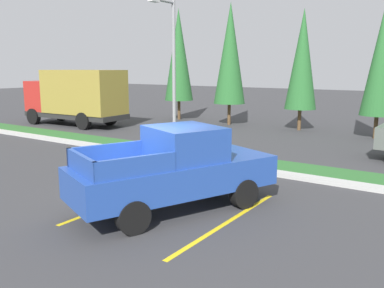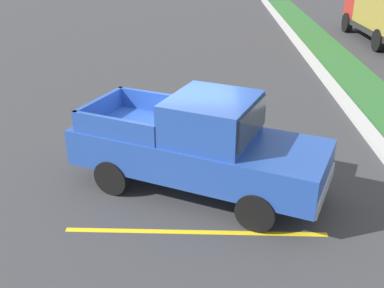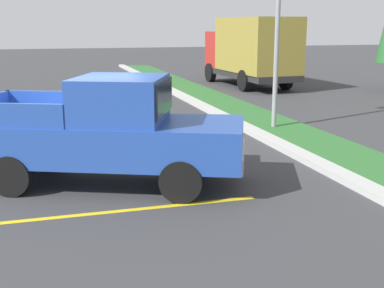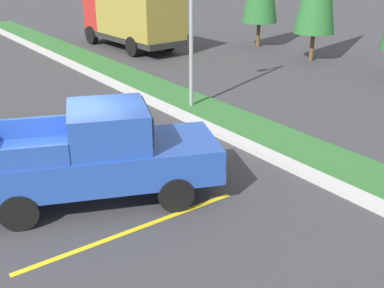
{
  "view_description": "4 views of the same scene",
  "coord_description": "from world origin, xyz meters",
  "views": [
    {
      "loc": [
        6.69,
        -7.55,
        3.55
      ],
      "look_at": [
        0.17,
        2.01,
        1.39
      ],
      "focal_mm": 38.41,
      "sensor_mm": 36.0,
      "label": 1
    },
    {
      "loc": [
        9.15,
        0.58,
        5.02
      ],
      "look_at": [
        0.2,
        0.29,
        0.82
      ],
      "focal_mm": 42.72,
      "sensor_mm": 36.0,
      "label": 2
    },
    {
      "loc": [
        10.22,
        -0.65,
        3.03
      ],
      "look_at": [
        0.87,
        2.09,
        0.73
      ],
      "focal_mm": 47.06,
      "sensor_mm": 36.0,
      "label": 3
    },
    {
      "loc": [
        9.34,
        -3.32,
        5.11
      ],
      "look_at": [
        1.38,
        2.48,
        1.02
      ],
      "focal_mm": 44.3,
      "sensor_mm": 36.0,
      "label": 4
    }
  ],
  "objects": [
    {
      "name": "parking_line_far",
      "position": [
        2.27,
        0.43,
        0.0
      ],
      "size": [
        0.12,
        4.8,
        0.01
      ],
      "primitive_type": "cube",
      "color": "yellow",
      "rests_on": "ground"
    },
    {
      "name": "cargo_truck_distant",
      "position": [
        -13.47,
        9.37,
        1.85
      ],
      "size": [
        6.9,
        2.75,
        3.4
      ],
      "color": "black",
      "rests_on": "ground"
    },
    {
      "name": "street_light",
      "position": [
        -3.37,
        5.73,
        3.6
      ],
      "size": [
        0.24,
        1.49,
        6.13
      ],
      "color": "gray",
      "rests_on": "ground"
    },
    {
      "name": "pickup_truck_main",
      "position": [
        0.74,
        0.47,
        1.04
      ],
      "size": [
        3.76,
        5.54,
        2.1
      ],
      "color": "black",
      "rests_on": "ground"
    },
    {
      "name": "grass_median",
      "position": [
        0.0,
        6.1,
        0.03
      ],
      "size": [
        56.0,
        1.8,
        0.06
      ],
      "primitive_type": "cube",
      "color": "#2D662D",
      "rests_on": "ground"
    },
    {
      "name": "parking_line_near",
      "position": [
        -0.83,
        0.43,
        0.0
      ],
      "size": [
        0.12,
        4.8,
        0.01
      ],
      "primitive_type": "cube",
      "color": "yellow",
      "rests_on": "ground"
    },
    {
      "name": "traffic_cone",
      "position": [
        -2.34,
        0.51,
        0.29
      ],
      "size": [
        0.36,
        0.36,
        0.6
      ],
      "color": "orange",
      "rests_on": "ground"
    },
    {
      "name": "curb_strip",
      "position": [
        0.0,
        5.0,
        0.07
      ],
      "size": [
        56.0,
        0.4,
        0.15
      ],
      "primitive_type": "cube",
      "color": "#B2B2AD",
      "rests_on": "ground"
    },
    {
      "name": "ground_plane",
      "position": [
        0.0,
        0.0,
        0.0
      ],
      "size": [
        120.0,
        120.0,
        0.0
      ],
      "primitive_type": "plane",
      "color": "#38383A"
    }
  ]
}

